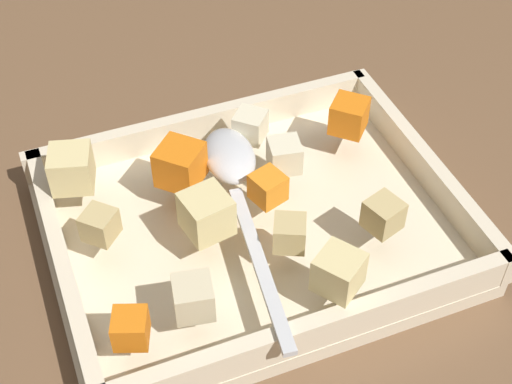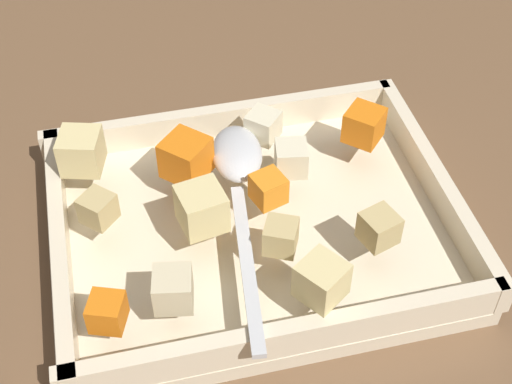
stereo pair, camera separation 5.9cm
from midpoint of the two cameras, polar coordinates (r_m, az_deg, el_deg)
name	(u,v)px [view 1 (the left image)]	position (r m, az deg, el deg)	size (l,w,h in m)	color
ground_plane	(251,239)	(0.62, -3.09, -3.72)	(4.00, 4.00, 0.00)	brown
baking_dish	(256,227)	(0.62, -2.72, -2.79)	(0.32, 0.25, 0.04)	beige
carrot_chunk_corner_nw	(180,164)	(0.60, -8.58, 1.96)	(0.03, 0.03, 0.03)	orange
carrot_chunk_far_right	(270,191)	(0.58, -1.80, -0.05)	(0.02, 0.02, 0.02)	orange
carrot_chunk_rim_edge	(349,116)	(0.65, 4.55, 5.70)	(0.03, 0.03, 0.03)	orange
carrot_chunk_mid_left	(130,328)	(0.51, -12.85, -10.29)	(0.02, 0.02, 0.02)	orange
potato_chunk_front_center	(71,168)	(0.62, -16.55, 1.60)	(0.03, 0.03, 0.03)	#E0CC89
potato_chunk_corner_se	(100,225)	(0.58, -14.70, -2.60)	(0.02, 0.02, 0.02)	tan
potato_chunk_center	(290,233)	(0.55, -0.45, -3.33)	(0.02, 0.02, 0.02)	tan
potato_chunk_near_right	(250,126)	(0.64, -3.06, 4.96)	(0.02, 0.02, 0.02)	beige
potato_chunk_near_left	(339,272)	(0.53, 3.16, -6.29)	(0.03, 0.03, 0.03)	#E0CC89
potato_chunk_near_spoon	(193,298)	(0.52, -8.07, -8.16)	(0.03, 0.03, 0.03)	beige
potato_chunk_corner_sw	(383,215)	(0.57, 6.81, -1.89)	(0.02, 0.02, 0.02)	tan
potato_chunk_mid_right	(206,214)	(0.56, -6.78, -1.81)	(0.03, 0.03, 0.03)	#E0CC89
potato_chunk_heap_top	(284,155)	(0.61, -0.55, 2.69)	(0.03, 0.03, 0.03)	beige
serving_spoon	(229,168)	(0.61, -4.81, 1.67)	(0.05, 0.23, 0.02)	silver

